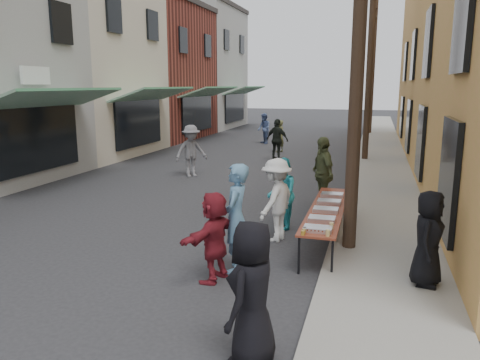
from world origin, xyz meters
The scene contains 27 objects.
ground centered at (0.00, 0.00, 0.00)m, with size 120.00×120.00×0.00m, color #28282B.
sidewalk centered at (5.00, 15.00, 0.05)m, with size 2.20×60.00×0.10m, color gray.
storefront_row centered at (-10.00, 14.96, 4.12)m, with size 8.00×37.00×9.00m.
utility_pole_near centered at (4.30, 3.00, 4.50)m, with size 0.26×0.26×9.00m, color #2D2116.
utility_pole_mid centered at (4.30, 15.00, 4.50)m, with size 0.26×0.26×9.00m, color #2D2116.
utility_pole_far centered at (4.30, 27.00, 4.50)m, with size 0.26×0.26×9.00m, color #2D2116.
serving_table centered at (3.80, 3.44, 0.71)m, with size 0.70×4.00×0.75m.
catering_tray_sausage centered at (3.80, 1.79, 0.79)m, with size 0.50×0.33×0.08m, color maroon.
catering_tray_foil_b centered at (3.80, 2.44, 0.79)m, with size 0.50×0.33×0.08m, color #B2B2B7.
catering_tray_buns centered at (3.80, 3.14, 0.79)m, with size 0.50×0.33×0.08m, color tan.
catering_tray_foil_d centered at (3.80, 3.84, 0.79)m, with size 0.50×0.33×0.08m, color #B2B2B7.
catering_tray_buns_end centered at (3.80, 4.54, 0.79)m, with size 0.50×0.33×0.08m, color tan.
condiment_jar_a centered at (3.58, 1.49, 0.79)m, with size 0.07×0.07×0.08m, color #A57F26.
condiment_jar_b centered at (3.58, 1.59, 0.79)m, with size 0.07×0.07×0.08m, color #A57F26.
condiment_jar_c centered at (3.58, 1.69, 0.79)m, with size 0.07×0.07×0.08m, color #A57F26.
cup_stack centered at (4.00, 1.54, 0.81)m, with size 0.08×0.08×0.12m, color tan.
guest_front_a centered at (3.40, -1.29, 0.89)m, with size 0.87×0.56×1.78m, color black.
guest_front_b centered at (2.39, 1.41, 0.98)m, with size 0.72×0.47×1.96m, color #5481A3.
guest_front_c centered at (2.69, 4.09, 0.84)m, with size 0.82×0.64×1.68m, color teal.
guest_front_d centered at (2.74, 3.27, 0.90)m, with size 1.16×0.66×1.79m, color white.
guest_front_e centered at (3.40, 6.07, 0.99)m, with size 1.16×0.48×1.98m, color #525C35.
guest_queue_back centered at (2.16, 0.90, 0.78)m, with size 1.45×0.46×1.56m, color maroon.
server centered at (5.60, 1.48, 0.88)m, with size 0.77×0.50×1.57m, color black.
passerby_left centered at (-1.73, 9.49, 0.94)m, with size 1.22×0.70×1.89m, color slate.
passerby_mid centered at (0.54, 13.99, 0.92)m, with size 1.08×0.45×1.85m, color black.
passerby_right centered at (0.11, 16.64, 0.80)m, with size 0.58×0.38×1.60m, color brown.
passerby_far centered at (-1.41, 19.74, 0.87)m, with size 0.85×0.66×1.74m, color #50669B.
Camera 1 is at (4.69, -6.25, 3.30)m, focal length 35.00 mm.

